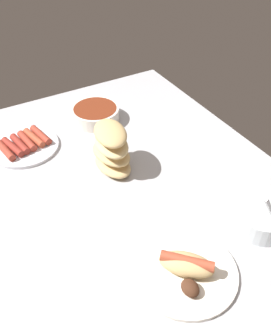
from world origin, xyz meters
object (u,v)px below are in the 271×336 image
Objects in this scene: plate_hotdog_assembled at (186,269)px; plate_sausages at (24,145)px; bowl_chili at (95,113)px; bowl_coleslaw at (261,215)px; bread_stack at (111,149)px.

plate_hotdog_assembled reaches higher than plate_sausages.
plate_sausages is (-63.18, -17.73, -0.60)cm from plate_hotdog_assembled.
plate_hotdog_assembled reaches higher than bowl_chili.
bowl_coleslaw is at bearing 13.96° from bowl_chili.
bread_stack reaches higher than plate_hotdog_assembled.
bread_stack is at bearing 177.03° from plate_hotdog_assembled.
plate_hotdog_assembled is 1.49× the size of bread_stack.
plate_hotdog_assembled is 65.62cm from plate_sausages.
plate_sausages is at bearing -144.92° from bowl_coleslaw.
plate_hotdog_assembled is 1.08× the size of plate_sausages.
plate_hotdog_assembled is 1.41× the size of bowl_chili.
plate_hotdog_assembled is at bearing -7.58° from bowl_chili.
bowl_chili is (-3.36, 26.58, 1.51)cm from plate_sausages.
bowl_coleslaw is (37.80, 22.61, -4.07)cm from bread_stack.
bowl_chili is at bearing 97.21° from plate_sausages.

